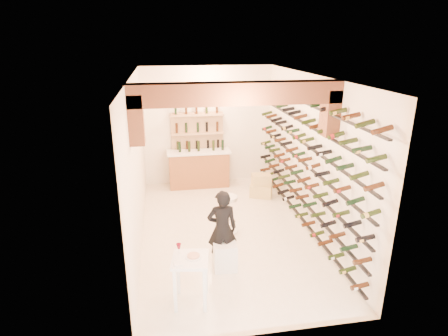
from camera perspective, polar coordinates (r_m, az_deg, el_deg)
name	(u,v)px	position (r m, az deg, el deg)	size (l,w,h in m)	color
ground	(226,230)	(8.07, 0.36, -9.45)	(6.00, 6.00, 0.00)	white
room_shell	(229,130)	(7.02, 0.76, 5.87)	(3.52, 6.02, 3.21)	white
wine_rack	(300,157)	(7.86, 11.45, 1.61)	(0.32, 5.70, 2.56)	black
back_counter	(199,167)	(10.23, -3.84, 0.09)	(1.70, 0.62, 1.29)	#94582D
back_shelving	(197,143)	(10.28, -4.06, 3.87)	(1.40, 0.31, 2.73)	tan
tasting_table	(190,266)	(5.81, -5.15, -14.65)	(0.61, 0.61, 0.95)	white
white_stool	(225,255)	(6.76, 0.10, -13.15)	(0.40, 0.40, 0.50)	white
person	(222,229)	(6.61, -0.29, -9.24)	(0.53, 0.35, 1.44)	black
chrome_barstool	(228,211)	(7.83, 0.66, -6.60)	(0.41, 0.41, 0.80)	silver
crate_lower	(261,190)	(9.69, 5.65, -3.41)	(0.55, 0.38, 0.33)	tan
crate_upper	(261,179)	(9.58, 5.70, -1.75)	(0.47, 0.32, 0.27)	tan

